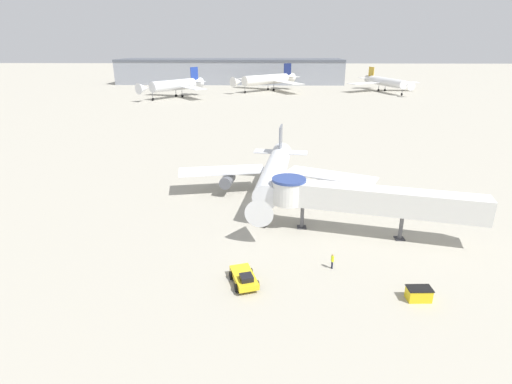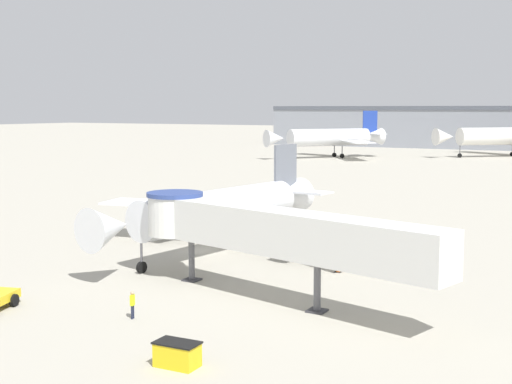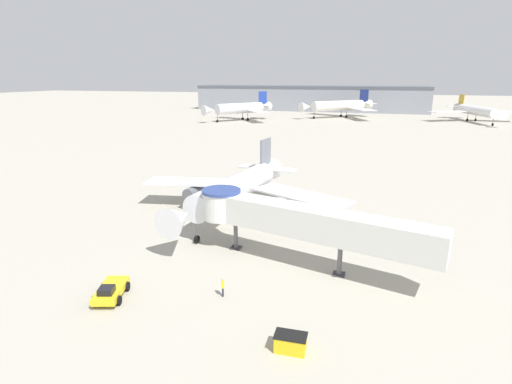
{
  "view_description": "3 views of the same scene",
  "coord_description": "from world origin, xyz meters",
  "px_view_note": "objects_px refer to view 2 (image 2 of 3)",
  "views": [
    {
      "loc": [
        0.67,
        -54.49,
        21.38
      ],
      "look_at": [
        -0.5,
        -6.12,
        3.2
      ],
      "focal_mm": 28.0,
      "sensor_mm": 36.0,
      "label": 1
    },
    {
      "loc": [
        33.68,
        -51.21,
        12.29
      ],
      "look_at": [
        4.61,
        0.54,
        5.28
      ],
      "focal_mm": 50.0,
      "sensor_mm": 36.0,
      "label": 2
    },
    {
      "loc": [
        18.77,
        -46.7,
        17.56
      ],
      "look_at": [
        4.19,
        0.68,
        3.22
      ],
      "focal_mm": 28.0,
      "sensor_mm": 36.0,
      "label": 3
    }
  ],
  "objects_px": {
    "background_jet_blue_tail": "(331,137)",
    "service_container_yellow": "(177,354)",
    "main_airplane": "(224,209)",
    "traffic_cone_starboard_wing": "(338,267)",
    "ground_crew_marshaller": "(132,303)",
    "jet_bridge": "(260,229)",
    "background_jet_navy_tail": "(509,136)"
  },
  "relations": [
    {
      "from": "service_container_yellow",
      "to": "ground_crew_marshaller",
      "type": "distance_m",
      "value": 8.51
    },
    {
      "from": "service_container_yellow",
      "to": "background_jet_navy_tail",
      "type": "xyz_separation_m",
      "value": [
        -13.1,
        161.45,
        4.62
      ]
    },
    {
      "from": "main_airplane",
      "to": "background_jet_blue_tail",
      "type": "height_order",
      "value": "background_jet_blue_tail"
    },
    {
      "from": "jet_bridge",
      "to": "ground_crew_marshaller",
      "type": "xyz_separation_m",
      "value": [
        -4.25,
        -7.78,
        -3.6
      ]
    },
    {
      "from": "background_jet_blue_tail",
      "to": "service_container_yellow",
      "type": "bearing_deg",
      "value": -32.88
    },
    {
      "from": "main_airplane",
      "to": "service_container_yellow",
      "type": "bearing_deg",
      "value": -55.39
    },
    {
      "from": "service_container_yellow",
      "to": "traffic_cone_starboard_wing",
      "type": "height_order",
      "value": "service_container_yellow"
    },
    {
      "from": "main_airplane",
      "to": "jet_bridge",
      "type": "relative_size",
      "value": 1.24
    },
    {
      "from": "ground_crew_marshaller",
      "to": "background_jet_blue_tail",
      "type": "bearing_deg",
      "value": -173.72
    },
    {
      "from": "background_jet_navy_tail",
      "to": "main_airplane",
      "type": "bearing_deg",
      "value": -42.22
    },
    {
      "from": "main_airplane",
      "to": "traffic_cone_starboard_wing",
      "type": "distance_m",
      "value": 12.08
    },
    {
      "from": "traffic_cone_starboard_wing",
      "to": "ground_crew_marshaller",
      "type": "xyz_separation_m",
      "value": [
        -5.86,
        -17.01,
        0.56
      ]
    },
    {
      "from": "main_airplane",
      "to": "background_jet_navy_tail",
      "type": "xyz_separation_m",
      "value": [
        -0.72,
        137.3,
        1.46
      ]
    },
    {
      "from": "background_jet_navy_tail",
      "to": "background_jet_blue_tail",
      "type": "relative_size",
      "value": 1.16
    },
    {
      "from": "service_container_yellow",
      "to": "background_jet_blue_tail",
      "type": "bearing_deg",
      "value": 110.47
    },
    {
      "from": "jet_bridge",
      "to": "service_container_yellow",
      "type": "relative_size",
      "value": 10.71
    },
    {
      "from": "main_airplane",
      "to": "traffic_cone_starboard_wing",
      "type": "xyz_separation_m",
      "value": [
        11.41,
        -2.07,
        -3.38
      ]
    },
    {
      "from": "jet_bridge",
      "to": "background_jet_navy_tail",
      "type": "bearing_deg",
      "value": 108.12
    },
    {
      "from": "jet_bridge",
      "to": "traffic_cone_starboard_wing",
      "type": "relative_size",
      "value": 28.64
    },
    {
      "from": "background_jet_blue_tail",
      "to": "main_airplane",
      "type": "bearing_deg",
      "value": -34.4
    },
    {
      "from": "main_airplane",
      "to": "traffic_cone_starboard_wing",
      "type": "height_order",
      "value": "main_airplane"
    },
    {
      "from": "jet_bridge",
      "to": "ground_crew_marshaller",
      "type": "relative_size",
      "value": 14.29
    },
    {
      "from": "traffic_cone_starboard_wing",
      "to": "main_airplane",
      "type": "bearing_deg",
      "value": 169.74
    },
    {
      "from": "service_container_yellow",
      "to": "traffic_cone_starboard_wing",
      "type": "bearing_deg",
      "value": 92.51
    },
    {
      "from": "jet_bridge",
      "to": "background_jet_navy_tail",
      "type": "distance_m",
      "value": 148.98
    },
    {
      "from": "ground_crew_marshaller",
      "to": "background_jet_navy_tail",
      "type": "bearing_deg",
      "value": 170.02
    },
    {
      "from": "service_container_yellow",
      "to": "jet_bridge",
      "type": "bearing_deg",
      "value": 101.38
    },
    {
      "from": "main_airplane",
      "to": "jet_bridge",
      "type": "distance_m",
      "value": 14.98
    },
    {
      "from": "jet_bridge",
      "to": "service_container_yellow",
      "type": "xyz_separation_m",
      "value": [
        2.58,
        -12.85,
        -3.94
      ]
    },
    {
      "from": "traffic_cone_starboard_wing",
      "to": "service_container_yellow",
      "type": "bearing_deg",
      "value": -87.49
    },
    {
      "from": "ground_crew_marshaller",
      "to": "background_jet_blue_tail",
      "type": "distance_m",
      "value": 138.45
    },
    {
      "from": "ground_crew_marshaller",
      "to": "traffic_cone_starboard_wing",
      "type": "bearing_deg",
      "value": 148.71
    }
  ]
}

